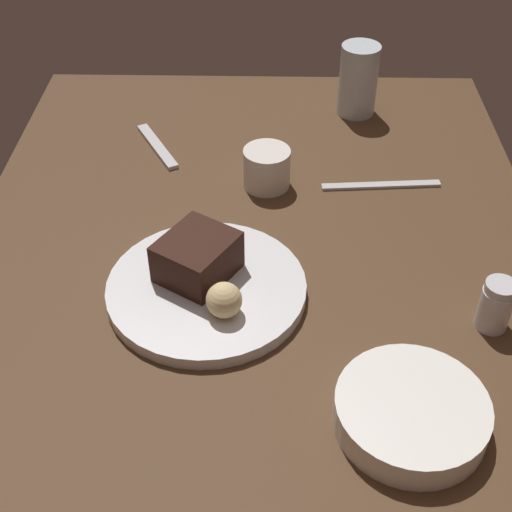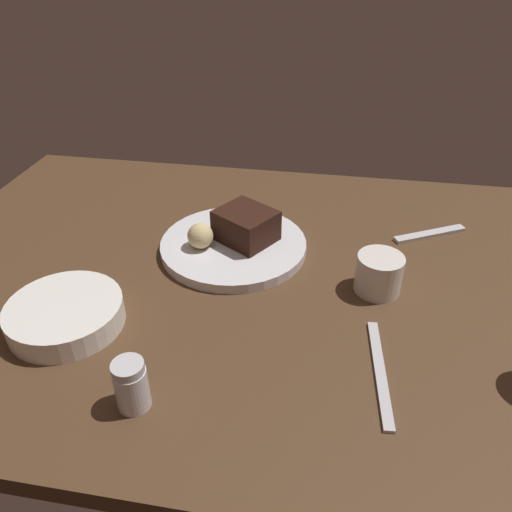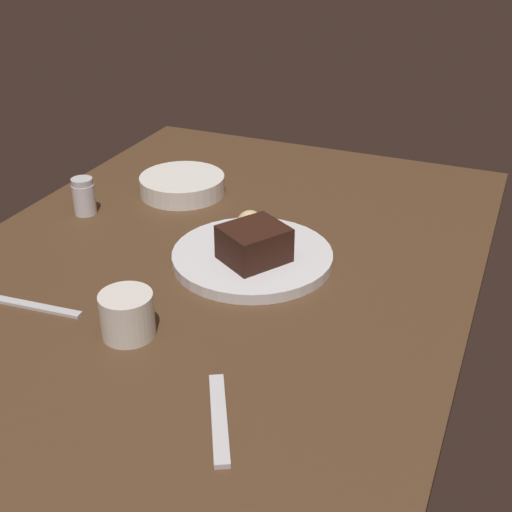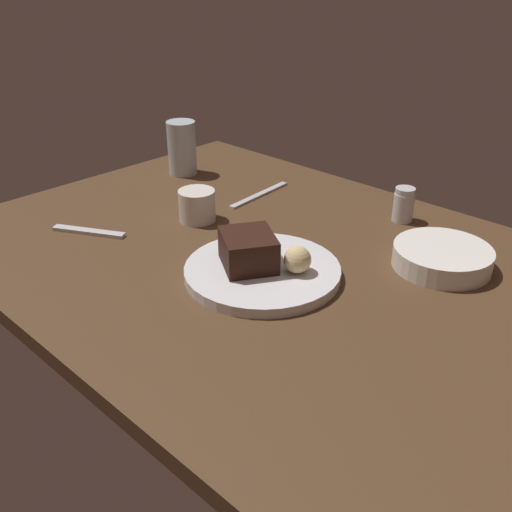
{
  "view_description": "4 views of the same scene",
  "coord_description": "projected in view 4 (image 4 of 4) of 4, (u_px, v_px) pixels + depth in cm",
  "views": [
    {
      "loc": [
        -71.29,
        -1.66,
        68.36
      ],
      "look_at": [
        1.65,
        -0.11,
        5.61
      ],
      "focal_mm": 49.79,
      "sensor_mm": 36.0,
      "label": 1
    },
    {
      "loc": [
        13.61,
        -67.55,
        52.68
      ],
      "look_at": [
        2.14,
        -0.52,
        6.77
      ],
      "focal_mm": 34.69,
      "sensor_mm": 36.0,
      "label": 2
    },
    {
      "loc": [
        85.28,
        44.3,
        57.45
      ],
      "look_at": [
        -0.57,
        8.08,
        5.76
      ],
      "focal_mm": 47.04,
      "sensor_mm": 36.0,
      "label": 3
    },
    {
      "loc": [
        -61.91,
        69.16,
        52.22
      ],
      "look_at": [
        -0.19,
        4.76,
        5.15
      ],
      "focal_mm": 41.0,
      "sensor_mm": 36.0,
      "label": 4
    }
  ],
  "objects": [
    {
      "name": "dessert_spoon",
      "position": [
        89.0,
        232.0,
        1.14
      ],
      "size": [
        14.05,
        8.71,
        0.7
      ],
      "primitive_type": "cube",
      "rotation": [
        0.0,
        0.0,
        0.5
      ],
      "color": "silver",
      "rests_on": "dining_table"
    },
    {
      "name": "salt_shaker",
      "position": [
        404.0,
        205.0,
        1.18
      ],
      "size": [
        4.16,
        4.16,
        7.04
      ],
      "color": "silver",
      "rests_on": "dining_table"
    },
    {
      "name": "butter_knife",
      "position": [
        259.0,
        195.0,
        1.31
      ],
      "size": [
        2.93,
        19.05,
        0.5
      ],
      "primitive_type": "cube",
      "rotation": [
        0.0,
        0.0,
        1.65
      ],
      "color": "silver",
      "rests_on": "dining_table"
    },
    {
      "name": "dessert_plate",
      "position": [
        262.0,
        271.0,
        0.99
      ],
      "size": [
        26.43,
        26.43,
        1.8
      ],
      "primitive_type": "cylinder",
      "color": "silver",
      "rests_on": "dining_table"
    },
    {
      "name": "chocolate_cake_slice",
      "position": [
        248.0,
        250.0,
        0.97
      ],
      "size": [
        12.65,
        12.3,
        5.7
      ],
      "primitive_type": "cube",
      "rotation": [
        0.0,
        0.0,
        2.58
      ],
      "color": "black",
      "rests_on": "dessert_plate"
    },
    {
      "name": "bread_roll",
      "position": [
        297.0,
        260.0,
        0.96
      ],
      "size": [
        4.57,
        4.57,
        4.57
      ],
      "primitive_type": "sphere",
      "color": "#DBC184",
      "rests_on": "dessert_plate"
    },
    {
      "name": "water_glass",
      "position": [
        182.0,
        148.0,
        1.41
      ],
      "size": [
        6.94,
        6.94,
        12.86
      ],
      "primitive_type": "cylinder",
      "color": "silver",
      "rests_on": "dining_table"
    },
    {
      "name": "coffee_cup",
      "position": [
        197.0,
        205.0,
        1.18
      ],
      "size": [
        7.42,
        7.42,
        6.4
      ],
      "primitive_type": "cylinder",
      "color": "silver",
      "rests_on": "dining_table"
    },
    {
      "name": "side_bowl",
      "position": [
        442.0,
        257.0,
        1.01
      ],
      "size": [
        16.94,
        16.94,
        3.72
      ],
      "primitive_type": "cylinder",
      "color": "white",
      "rests_on": "dining_table"
    },
    {
      "name": "dining_table",
      "position": [
        273.0,
        265.0,
        1.06
      ],
      "size": [
        120.0,
        84.0,
        3.0
      ],
      "primitive_type": "cube",
      "color": "#4C331E",
      "rests_on": "ground"
    }
  ]
}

